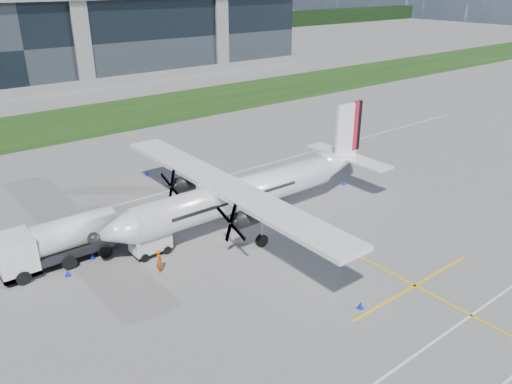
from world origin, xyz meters
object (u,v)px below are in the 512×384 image
at_px(turboprop_aircraft, 248,173).
at_px(safety_cone_tail, 344,182).
at_px(baggage_tug, 150,242).
at_px(ground_crew_person, 159,259).
at_px(safety_cone_stbdwing, 147,173).
at_px(safety_cone_nose_stbd, 92,256).
at_px(fuel_tanker_truck, 50,245).
at_px(safety_cone_portwing, 361,305).
at_px(safety_cone_fwd, 68,273).

distance_m(turboprop_aircraft, safety_cone_tail, 12.59).
height_order(turboprop_aircraft, baggage_tug, turboprop_aircraft).
height_order(baggage_tug, ground_crew_person, ground_crew_person).
distance_m(ground_crew_person, safety_cone_stbdwing, 18.88).
bearing_deg(safety_cone_tail, safety_cone_nose_stbd, 176.42).
distance_m(fuel_tanker_truck, ground_crew_person, 7.76).
bearing_deg(safety_cone_tail, safety_cone_portwing, -134.41).
xyz_separation_m(baggage_tug, safety_cone_nose_stbd, (-3.71, 1.91, -0.65)).
xyz_separation_m(safety_cone_nose_stbd, safety_cone_fwd, (-2.15, -1.18, 0.00)).
relative_size(turboprop_aircraft, safety_cone_portwing, 54.89).
bearing_deg(baggage_tug, safety_cone_stbdwing, 64.39).
distance_m(baggage_tug, safety_cone_stbdwing, 16.13).
bearing_deg(fuel_tanker_truck, safety_cone_portwing, -51.59).
distance_m(ground_crew_person, safety_cone_nose_stbd, 5.55).
xyz_separation_m(safety_cone_tail, safety_cone_fwd, (-26.87, 0.37, 0.00)).
bearing_deg(safety_cone_stbdwing, fuel_tanker_truck, -138.18).
bearing_deg(turboprop_aircraft, ground_crew_person, -164.31).
bearing_deg(safety_cone_tail, safety_cone_fwd, 179.21).
bearing_deg(safety_cone_portwing, ground_crew_person, 124.52).
bearing_deg(safety_cone_fwd, safety_cone_tail, -0.79).
bearing_deg(safety_cone_fwd, turboprop_aircraft, -2.67).
bearing_deg(turboprop_aircraft, safety_cone_portwing, -98.21).
bearing_deg(baggage_tug, safety_cone_nose_stbd, 152.74).
bearing_deg(baggage_tug, safety_cone_portwing, -63.25).
relative_size(safety_cone_nose_stbd, safety_cone_portwing, 1.00).
height_order(ground_crew_person, safety_cone_portwing, ground_crew_person).
height_order(safety_cone_tail, safety_cone_portwing, same).
distance_m(turboprop_aircraft, baggage_tug, 9.59).
distance_m(baggage_tug, safety_cone_fwd, 5.94).
bearing_deg(safety_cone_portwing, fuel_tanker_truck, 128.41).
bearing_deg(ground_crew_person, baggage_tug, 10.50).
bearing_deg(safety_cone_stbdwing, safety_cone_fwd, -132.91).
bearing_deg(safety_cone_portwing, safety_cone_stbdwing, 90.09).
bearing_deg(fuel_tanker_truck, safety_cone_tail, -5.02).
height_order(safety_cone_nose_stbd, safety_cone_tail, same).
distance_m(safety_cone_nose_stbd, safety_cone_fwd, 2.45).
height_order(turboprop_aircraft, fuel_tanker_truck, turboprop_aircraft).
bearing_deg(safety_cone_nose_stbd, turboprop_aircraft, -8.36).
xyz_separation_m(turboprop_aircraft, safety_cone_stbdwing, (-2.06, 14.50, -3.87)).
relative_size(safety_cone_tail, safety_cone_portwing, 1.00).
bearing_deg(baggage_tug, turboprop_aircraft, 0.25).
height_order(ground_crew_person, safety_cone_nose_stbd, ground_crew_person).
bearing_deg(fuel_tanker_truck, ground_crew_person, -44.72).
relative_size(fuel_tanker_truck, safety_cone_nose_stbd, 17.29).
bearing_deg(turboprop_aircraft, safety_cone_tail, 1.55).
relative_size(fuel_tanker_truck, safety_cone_fwd, 17.29).
bearing_deg(turboprop_aircraft, safety_cone_fwd, 177.33).
bearing_deg(turboprop_aircraft, safety_cone_nose_stbd, 171.64).
distance_m(safety_cone_nose_stbd, safety_cone_stbdwing, 16.54).
xyz_separation_m(fuel_tanker_truck, safety_cone_fwd, (0.34, -2.02, -1.37)).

